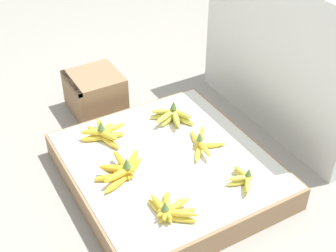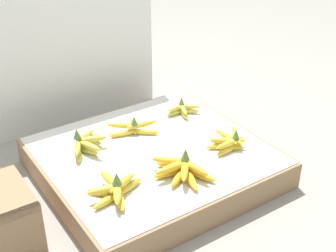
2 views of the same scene
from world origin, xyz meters
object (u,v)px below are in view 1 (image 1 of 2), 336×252
at_px(wooden_crate, 95,93).
at_px(banana_bunch_front_midright, 170,210).
at_px(banana_bunch_front_left, 103,133).
at_px(banana_bunch_middle_left, 172,116).
at_px(banana_bunch_middle_midright, 244,179).
at_px(banana_bunch_front_midleft, 122,170).
at_px(banana_bunch_middle_midleft, 202,143).

relative_size(wooden_crate, banana_bunch_front_midright, 1.33).
xyz_separation_m(banana_bunch_front_left, banana_bunch_middle_left, (0.05, 0.35, 0.00)).
height_order(banana_bunch_middle_left, banana_bunch_middle_midright, banana_bunch_middle_left).
bearing_deg(banana_bunch_front_left, banana_bunch_middle_midright, 33.74).
xyz_separation_m(wooden_crate, banana_bunch_front_midright, (1.00, -0.10, 0.04)).
bearing_deg(banana_bunch_middle_midright, banana_bunch_front_midright, -90.42).
xyz_separation_m(banana_bunch_front_midleft, banana_bunch_front_midright, (0.30, 0.06, -0.00)).
bearing_deg(banana_bunch_front_midright, banana_bunch_middle_midleft, 130.61).
xyz_separation_m(banana_bunch_front_left, banana_bunch_front_midright, (0.58, 0.03, -0.00)).
distance_m(wooden_crate, banana_bunch_middle_midright, 1.04).
distance_m(wooden_crate, banana_bunch_middle_left, 0.52).
relative_size(banana_bunch_front_left, banana_bunch_front_midright, 1.14).
bearing_deg(banana_bunch_middle_midright, banana_bunch_middle_left, -175.89).
height_order(banana_bunch_front_left, banana_bunch_front_midright, banana_bunch_front_left).
height_order(banana_bunch_middle_midleft, banana_bunch_middle_midright, banana_bunch_middle_midleft).
height_order(banana_bunch_front_midleft, banana_bunch_middle_midright, banana_bunch_front_midleft).
distance_m(banana_bunch_front_left, banana_bunch_front_midleft, 0.28).
xyz_separation_m(banana_bunch_front_left, banana_bunch_front_midleft, (0.28, -0.03, 0.00)).
relative_size(banana_bunch_front_midright, banana_bunch_middle_midleft, 0.89).
xyz_separation_m(banana_bunch_middle_left, banana_bunch_middle_midleft, (0.25, 0.02, -0.01)).
bearing_deg(banana_bunch_middle_midright, banana_bunch_middle_midleft, -175.67).
distance_m(banana_bunch_front_left, banana_bunch_middle_left, 0.35).
bearing_deg(banana_bunch_front_left, banana_bunch_middle_left, 82.56).
bearing_deg(banana_bunch_front_midleft, banana_bunch_middle_midleft, 88.53).
bearing_deg(banana_bunch_middle_midleft, banana_bunch_front_left, -128.42).
xyz_separation_m(wooden_crate, banana_bunch_middle_left, (0.47, 0.22, 0.05)).
bearing_deg(wooden_crate, banana_bunch_middle_midright, 14.63).
relative_size(banana_bunch_front_midleft, banana_bunch_middle_midleft, 1.07).
relative_size(banana_bunch_front_midright, banana_bunch_middle_midright, 1.21).
height_order(banana_bunch_front_midleft, banana_bunch_middle_left, banana_bunch_front_midleft).
bearing_deg(banana_bunch_front_midright, banana_bunch_middle_midright, 89.58).
distance_m(banana_bunch_middle_left, banana_bunch_middle_midright, 0.54).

